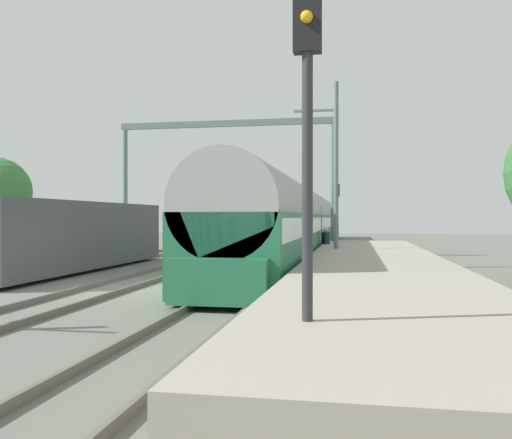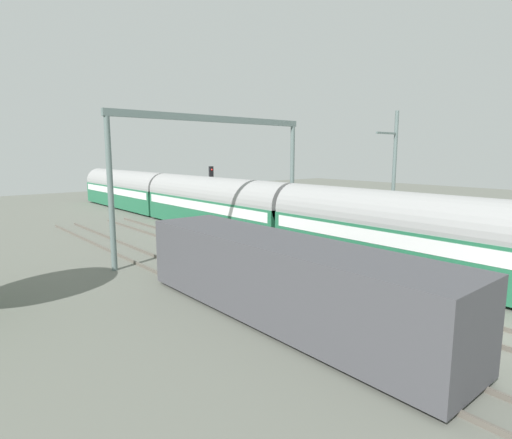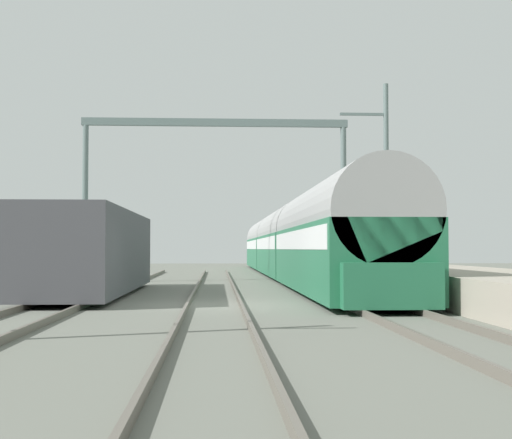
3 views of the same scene
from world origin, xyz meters
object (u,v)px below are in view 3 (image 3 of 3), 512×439
Objects in this scene: railway_signal_far at (316,225)px; catenary_gantry at (216,164)px; passenger_train at (290,242)px; freight_car at (92,252)px; person_crossing at (352,262)px.

catenary_gantry is at bearing -122.70° from railway_signal_far.
passenger_train reaches higher than freight_car.
freight_car is 12.02m from person_crossing.
passenger_train is 8.39m from catenary_gantry.
passenger_train is 28.44× the size of person_crossing.
person_crossing is 8.33m from catenary_gantry.
passenger_train is 3.78× the size of freight_car.
passenger_train is 9.98m from person_crossing.
person_crossing is at bearing -90.70° from railway_signal_far.
passenger_train is 3.84× the size of catenary_gantry.
freight_car is (-8.42, -16.16, -0.50)m from passenger_train.
freight_car reaches higher than person_crossing.
catenary_gantry is at bearing 26.93° from person_crossing.
freight_car is at bearing -113.01° from catenary_gantry.
passenger_train is at bearing -120.25° from railway_signal_far.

